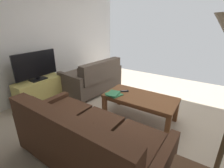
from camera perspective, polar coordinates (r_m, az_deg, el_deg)
The scene contains 9 objects.
ground_plane at distance 3.11m, azimuth 9.36°, elevation -11.90°, with size 4.87×5.34×0.01m, color tan.
wall_right at distance 4.18m, azimuth -22.79°, elevation 15.82°, with size 0.12×5.34×2.78m, color silver.
sofa_main at distance 2.10m, azimuth -8.98°, elevation -18.59°, with size 1.89×0.95×0.84m.
loveseat_near at distance 4.04m, azimuth -6.52°, elevation 2.06°, with size 0.98×1.46×0.81m.
coffee_table at distance 2.94m, azimuth 9.65°, elevation -5.44°, with size 1.23×0.63×0.44m.
tv_stand at distance 3.85m, azimuth -23.46°, elevation -2.23°, with size 0.41×1.01×0.52m.
flat_tv at distance 3.68m, azimuth -24.75°, elevation 5.78°, with size 0.21×0.90×0.58m.
book_stack at distance 2.93m, azimuth 0.53°, elevation -3.43°, with size 0.30×0.30×0.04m.
tv_remote at distance 3.07m, azimuth 4.26°, elevation -2.46°, with size 0.15×0.14×0.02m.
Camera 1 is at (-0.96, 2.42, 1.70)m, focal length 26.53 mm.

